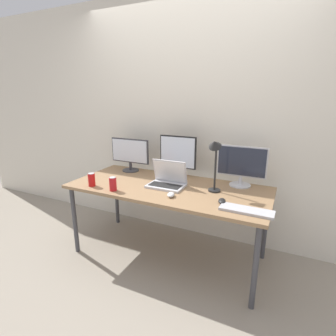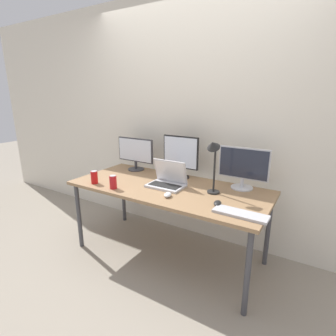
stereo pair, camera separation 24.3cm
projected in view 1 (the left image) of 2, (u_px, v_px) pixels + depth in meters
The scene contains 13 objects.
ground_plane at pixel (168, 254), 2.69m from camera, with size 16.00×16.00×0.00m, color gray.
wall_back at pixel (191, 121), 2.84m from camera, with size 7.00×0.08×2.60m, color silver.
work_desk at pixel (168, 192), 2.50m from camera, with size 1.88×0.83×0.74m.
monitor_left at pixel (130, 153), 2.93m from camera, with size 0.47×0.18×0.37m.
monitor_center at pixel (178, 155), 2.68m from camera, with size 0.39×0.19×0.44m.
monitor_right at pixel (241, 165), 2.44m from camera, with size 0.46×0.20×0.38m.
laptop_silver at pixel (167, 180), 2.48m from camera, with size 0.34×0.24×0.24m.
keyboard_main at pixel (247, 210), 1.95m from camera, with size 0.39×0.13×0.02m, color #B2B2B7.
mouse_by_keyboard at pixel (171, 195), 2.23m from camera, with size 0.06×0.10×0.04m, color silver.
mouse_by_laptop at pixel (222, 201), 2.09m from camera, with size 0.06×0.10×0.03m, color black.
soda_can_near_keyboard at pixel (113, 184), 2.36m from camera, with size 0.07×0.07×0.13m.
soda_can_by_laptop at pixel (92, 180), 2.47m from camera, with size 0.07×0.07×0.13m.
desk_lamp at pixel (215, 155), 2.23m from camera, with size 0.11×0.18×0.50m.
Camera 1 is at (1.01, -2.11, 1.59)m, focal length 28.00 mm.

